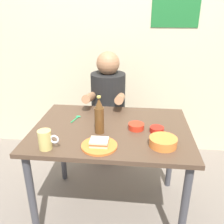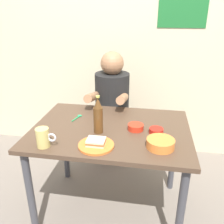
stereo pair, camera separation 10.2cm
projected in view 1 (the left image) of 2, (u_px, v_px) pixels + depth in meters
name	position (u px, v px, depth m)	size (l,w,h in m)	color
ground_plane	(111.00, 208.00, 2.01)	(6.00, 6.00, 0.00)	slate
wall_back	(122.00, 32.00, 2.46)	(4.40, 0.09, 2.60)	beige
dining_table	(111.00, 139.00, 1.76)	(1.10, 0.80, 0.74)	#4C3828
stool	(108.00, 134.00, 2.46)	(0.34, 0.34, 0.45)	#4C4C51
person_seated	(108.00, 95.00, 2.29)	(0.33, 0.56, 0.72)	black
plate_orange	(99.00, 146.00, 1.48)	(0.22, 0.22, 0.01)	orange
sandwich	(99.00, 142.00, 1.47)	(0.11, 0.09, 0.04)	beige
beer_mug	(45.00, 140.00, 1.44)	(0.13, 0.08, 0.12)	#D1BC66
beer_bottle	(99.00, 117.00, 1.61)	(0.06, 0.06, 0.26)	#593819
sauce_bowl_chili	(136.00, 126.00, 1.70)	(0.11, 0.11, 0.04)	red
sambal_bowl_red	(157.00, 129.00, 1.66)	(0.10, 0.10, 0.03)	#B21E14
soup_bowl_orange	(163.00, 141.00, 1.48)	(0.17, 0.17, 0.05)	orange
spoon	(77.00, 118.00, 1.87)	(0.05, 0.12, 0.01)	#26A559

